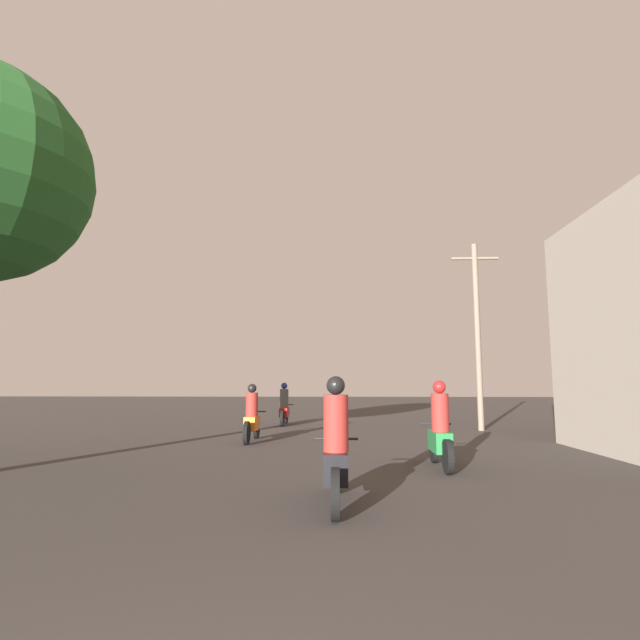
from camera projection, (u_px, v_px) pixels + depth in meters
name	position (u px, v px, depth m)	size (l,w,h in m)	color
motorcycle_black	(336.00, 453.00, 6.39)	(0.60, 2.06, 1.63)	black
motorcycle_green	(440.00, 433.00, 9.17)	(0.60, 1.88, 1.60)	black
motorcycle_orange	(252.00, 418.00, 13.40)	(0.60, 2.08, 1.53)	black
motorcycle_red	(284.00, 408.00, 18.72)	(0.60, 1.93, 1.58)	black
utility_pole_far	(477.00, 331.00, 16.86)	(1.60, 0.20, 6.32)	#6B5B4C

